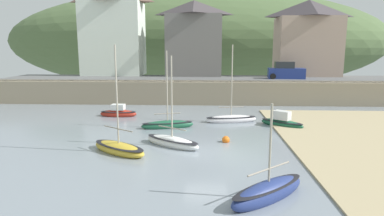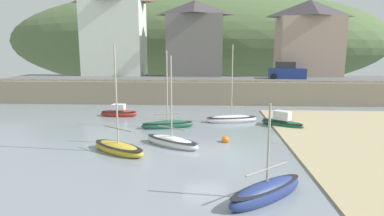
% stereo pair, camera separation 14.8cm
% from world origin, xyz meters
% --- Properties ---
extents(quay_seawall, '(48.00, 9.40, 2.40)m').
position_xyz_m(quay_seawall, '(0.00, 17.50, 1.36)').
color(quay_seawall, gray).
rests_on(quay_seawall, ground).
extents(hillside_backdrop, '(80.00, 44.00, 20.72)m').
position_xyz_m(hillside_backdrop, '(-2.29, 55.20, 7.25)').
color(hillside_backdrop, '#51683E').
rests_on(hillside_backdrop, ground).
extents(waterfront_building_left, '(7.83, 5.29, 11.70)m').
position_xyz_m(waterfront_building_left, '(-12.17, 25.20, 8.35)').
color(waterfront_building_left, silver).
rests_on(waterfront_building_left, ground).
extents(waterfront_building_centre, '(7.19, 5.88, 9.40)m').
position_xyz_m(waterfront_building_centre, '(-1.71, 25.20, 7.17)').
color(waterfront_building_centre, slate).
rests_on(waterfront_building_centre, ground).
extents(waterfront_building_right, '(7.91, 5.24, 9.37)m').
position_xyz_m(waterfront_building_right, '(12.62, 25.20, 7.17)').
color(waterfront_building_right, tan).
rests_on(waterfront_building_right, ground).
extents(motorboat_with_cabin, '(3.89, 3.09, 5.63)m').
position_xyz_m(motorboat_with_cabin, '(-2.09, 1.24, 0.27)').
color(motorboat_with_cabin, white).
rests_on(motorboat_with_cabin, ground).
extents(sailboat_nearest_shore, '(4.03, 1.92, 5.88)m').
position_xyz_m(sailboat_nearest_shore, '(-2.92, 5.86, 0.27)').
color(sailboat_nearest_shore, '#1E583B').
rests_on(sailboat_nearest_shore, ground).
extents(rowboat_small_beached, '(3.72, 3.46, 4.07)m').
position_xyz_m(rowboat_small_beached, '(2.48, -5.84, 0.31)').
color(rowboat_small_beached, navy).
rests_on(rowboat_small_beached, ground).
extents(sailboat_far_left, '(3.96, 3.30, 6.25)m').
position_xyz_m(sailboat_far_left, '(-5.00, -0.20, 0.26)').
color(sailboat_far_left, gold).
rests_on(sailboat_far_left, ground).
extents(fishing_boat_green, '(4.33, 1.88, 6.32)m').
position_xyz_m(fishing_boat_green, '(1.98, 8.14, 0.26)').
color(fishing_boat_green, white).
rests_on(fishing_boat_green, ground).
extents(dinghy_open_wooden, '(3.25, 1.25, 1.21)m').
position_xyz_m(dinghy_open_wooden, '(-7.76, 10.02, 0.30)').
color(dinghy_open_wooden, '#A8281A').
rests_on(dinghy_open_wooden, ground).
extents(sailboat_blue_trim, '(3.31, 2.93, 1.33)m').
position_xyz_m(sailboat_blue_trim, '(5.76, 6.83, 0.32)').
color(sailboat_blue_trim, '#1A5638').
rests_on(sailboat_blue_trim, ground).
extents(parked_car_near_slipway, '(4.23, 2.03, 1.95)m').
position_xyz_m(parked_car_near_slipway, '(9.07, 20.70, 3.20)').
color(parked_car_near_slipway, navy).
rests_on(parked_car_near_slipway, ground).
extents(mooring_buoy, '(0.50, 0.50, 0.50)m').
position_xyz_m(mooring_buoy, '(1.24, 2.21, 0.15)').
color(mooring_buoy, orange).
rests_on(mooring_buoy, ground).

